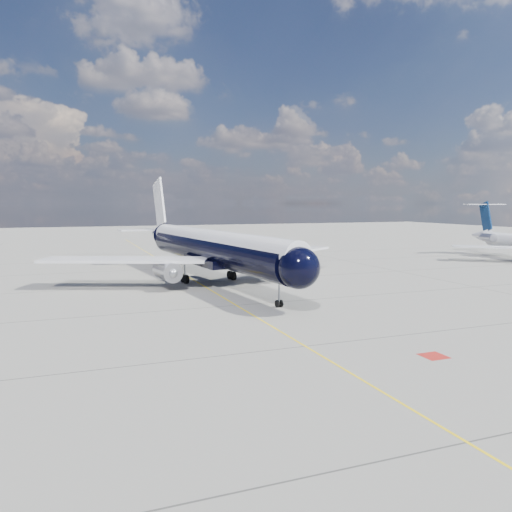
% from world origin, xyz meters
% --- Properties ---
extents(ground, '(320.00, 320.00, 0.00)m').
position_xyz_m(ground, '(0.00, 30.00, 0.00)').
color(ground, gray).
rests_on(ground, ground).
extents(taxiway_centerline, '(0.16, 160.00, 0.01)m').
position_xyz_m(taxiway_centerline, '(0.00, 25.00, 0.00)').
color(taxiway_centerline, yellow).
rests_on(taxiway_centerline, ground).
extents(red_marking, '(1.60, 1.60, 0.01)m').
position_xyz_m(red_marking, '(6.80, -10.00, 0.00)').
color(red_marking, maroon).
rests_on(red_marking, ground).
extents(main_airliner, '(40.09, 49.06, 14.18)m').
position_xyz_m(main_airliner, '(1.58, 25.45, 4.40)').
color(main_airliner, black).
rests_on(main_airliner, ground).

